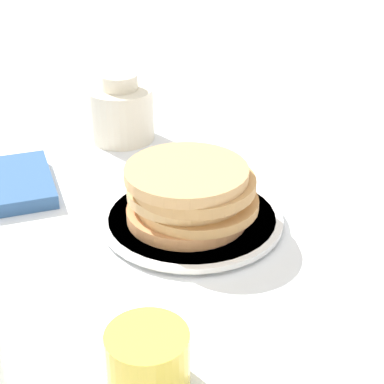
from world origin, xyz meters
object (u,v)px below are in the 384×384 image
Objects in this scene: pancake_stack at (190,192)px; juice_glass at (148,359)px; cream_jug at (121,112)px; plate at (192,219)px.

juice_glass is (-0.27, 0.05, -0.02)m from pancake_stack.
cream_jug is at bearing 4.38° from juice_glass.
juice_glass is (-0.27, 0.06, 0.02)m from plate.
juice_glass is at bearing 168.30° from plate.
pancake_stack is at bearing -160.94° from cream_jug.
pancake_stack reaches higher than juice_glass.
pancake_stack is 0.28m from juice_glass.
cream_jug is at bearing 19.06° from pancake_stack.
pancake_stack reaches higher than plate.
juice_glass reaches higher than plate.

